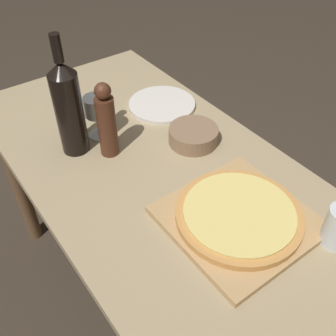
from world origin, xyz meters
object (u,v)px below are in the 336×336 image
Objects in this scene: pepper_mill at (106,122)px; wine_bottle at (68,107)px; wine_glass at (96,109)px; pizza at (239,214)px; small_bowl at (193,135)px.

wine_bottle is at bearing 134.35° from pepper_mill.
wine_glass is at bearing 79.84° from pepper_mill.
pizza is 2.27× the size of wine_glass.
small_bowl reaches higher than pizza.
wine_glass reaches higher than small_bowl.
small_bowl is (0.31, -0.19, -0.13)m from wine_bottle.
pepper_mill reaches higher than pizza.
pizza is 0.87× the size of wine_bottle.
wine_bottle is 1.54× the size of pepper_mill.
pizza is at bearing -74.32° from pepper_mill.
wine_bottle reaches higher than pizza.
small_bowl is at bearing -30.87° from wine_bottle.
wine_bottle is 2.62× the size of wine_glass.
wine_glass is (0.09, 0.02, -0.05)m from wine_bottle.
wine_bottle reaches higher than small_bowl.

